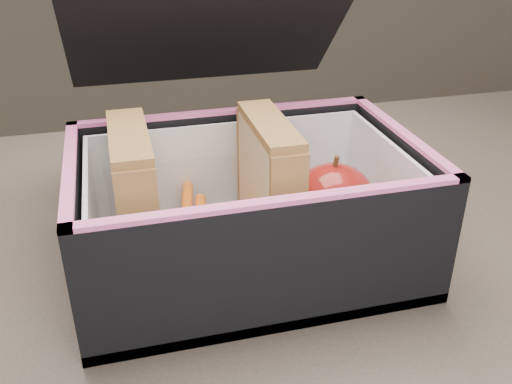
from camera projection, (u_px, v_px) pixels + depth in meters
The scene contains 8 objects.
kitchen_table at pixel (330, 349), 0.54m from camera, with size 1.20×0.80×0.75m.
lunch_bag at pixel (246, 200), 0.48m from camera, with size 0.28×0.32×0.24m.
plastic_tub at pixel (206, 221), 0.48m from camera, with size 0.16×0.11×0.07m, color white, non-canonical shape.
sandwich_left at pixel (136, 200), 0.46m from camera, with size 0.03×0.11×0.12m.
sandwich_right at pixel (269, 185), 0.48m from camera, with size 0.03×0.10×0.12m.
carrot_sticks at pixel (206, 239), 0.48m from camera, with size 0.05×0.15×0.03m.
paper_napkin at pixel (332, 237), 0.51m from camera, with size 0.08×0.08×0.01m, color white.
red_apple at pixel (333, 201), 0.50m from camera, with size 0.09×0.09×0.08m.
Camera 1 is at (-0.17, -0.38, 1.04)m, focal length 40.00 mm.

